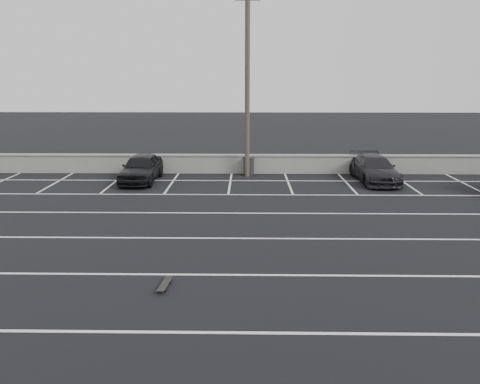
{
  "coord_description": "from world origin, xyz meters",
  "views": [
    {
      "loc": [
        1.86,
        -11.97,
        5.34
      ],
      "look_at": [
        1.6,
        5.5,
        1.0
      ],
      "focal_mm": 35.0,
      "sensor_mm": 36.0,
      "label": 1
    }
  ],
  "objects_px": {
    "utility_pole": "(247,84)",
    "skateboard": "(164,285)",
    "car_right": "(375,169)",
    "car_left": "(141,168)",
    "trash_bin": "(249,166)"
  },
  "relations": [
    {
      "from": "utility_pole",
      "to": "skateboard",
      "type": "xyz_separation_m",
      "value": [
        -2.14,
        -14.01,
        -4.86
      ]
    },
    {
      "from": "car_right",
      "to": "skateboard",
      "type": "distance_m",
      "value": 15.51
    },
    {
      "from": "car_left",
      "to": "utility_pole",
      "type": "bearing_deg",
      "value": 15.93
    },
    {
      "from": "car_left",
      "to": "skateboard",
      "type": "height_order",
      "value": "car_left"
    },
    {
      "from": "car_left",
      "to": "utility_pole",
      "type": "xyz_separation_m",
      "value": [
        5.5,
        1.42,
        4.21
      ]
    },
    {
      "from": "trash_bin",
      "to": "utility_pole",
      "type": "bearing_deg",
      "value": -103.8
    },
    {
      "from": "car_left",
      "to": "car_right",
      "type": "distance_m",
      "value": 12.13
    },
    {
      "from": "utility_pole",
      "to": "skateboard",
      "type": "relative_size",
      "value": 12.42
    },
    {
      "from": "utility_pole",
      "to": "trash_bin",
      "type": "height_order",
      "value": "utility_pole"
    },
    {
      "from": "car_right",
      "to": "utility_pole",
      "type": "bearing_deg",
      "value": 167.77
    },
    {
      "from": "car_left",
      "to": "utility_pole",
      "type": "distance_m",
      "value": 7.07
    },
    {
      "from": "car_left",
      "to": "trash_bin",
      "type": "xyz_separation_m",
      "value": [
        5.59,
        1.82,
        -0.23
      ]
    },
    {
      "from": "utility_pole",
      "to": "trash_bin",
      "type": "distance_m",
      "value": 4.46
    },
    {
      "from": "utility_pole",
      "to": "skateboard",
      "type": "height_order",
      "value": "utility_pole"
    },
    {
      "from": "car_left",
      "to": "skateboard",
      "type": "bearing_deg",
      "value": -73.61
    }
  ]
}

